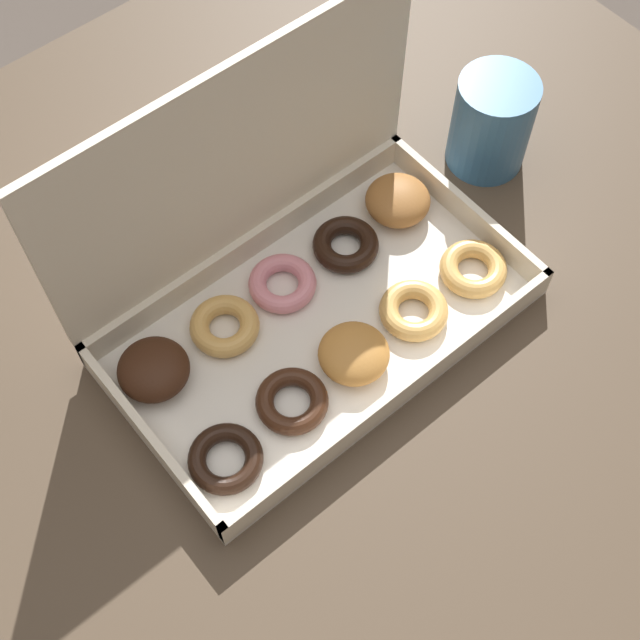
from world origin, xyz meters
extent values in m
plane|color=#564C44|center=(0.00, 0.00, 0.00)|extent=(8.00, 8.00, 0.00)
cube|color=#4C3D2D|center=(0.00, 0.00, 0.73)|extent=(1.10, 1.01, 0.03)
cylinder|color=#4C3D2D|center=(0.50, 0.46, 0.36)|extent=(0.06, 0.06, 0.71)
cube|color=silver|center=(-0.02, -0.01, 0.75)|extent=(0.41, 0.23, 0.01)
cube|color=beige|center=(-0.02, -0.13, 0.77)|extent=(0.41, 0.01, 0.03)
cube|color=beige|center=(-0.02, 0.10, 0.77)|extent=(0.41, 0.01, 0.03)
cube|color=beige|center=(-0.22, -0.01, 0.77)|extent=(0.01, 0.23, 0.03)
cube|color=beige|center=(0.18, -0.01, 0.77)|extent=(0.01, 0.23, 0.03)
cube|color=beige|center=(-0.02, 0.11, 0.89)|extent=(0.41, 0.01, 0.22)
torus|color=black|center=(-0.18, -0.07, 0.76)|extent=(0.07, 0.07, 0.02)
torus|color=#381E11|center=(-0.10, -0.06, 0.76)|extent=(0.07, 0.07, 0.02)
ellipsoid|color=#B77A38|center=(-0.02, -0.07, 0.76)|extent=(0.07, 0.07, 0.03)
torus|color=tan|center=(0.05, -0.06, 0.76)|extent=(0.07, 0.07, 0.02)
torus|color=tan|center=(0.13, -0.07, 0.76)|extent=(0.07, 0.07, 0.02)
ellipsoid|color=#381E11|center=(-0.18, 0.04, 0.77)|extent=(0.07, 0.07, 0.04)
torus|color=tan|center=(-0.10, 0.04, 0.76)|extent=(0.07, 0.07, 0.02)
torus|color=pink|center=(-0.03, 0.04, 0.76)|extent=(0.07, 0.07, 0.02)
torus|color=black|center=(0.05, 0.04, 0.76)|extent=(0.07, 0.07, 0.02)
ellipsoid|color=#9E6633|center=(0.13, 0.04, 0.77)|extent=(0.07, 0.07, 0.03)
cylinder|color=teal|center=(0.26, 0.04, 0.80)|extent=(0.09, 0.09, 0.11)
cylinder|color=black|center=(0.26, 0.04, 0.85)|extent=(0.07, 0.07, 0.01)
camera|label=1|loc=(-0.30, -0.35, 1.51)|focal=50.00mm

